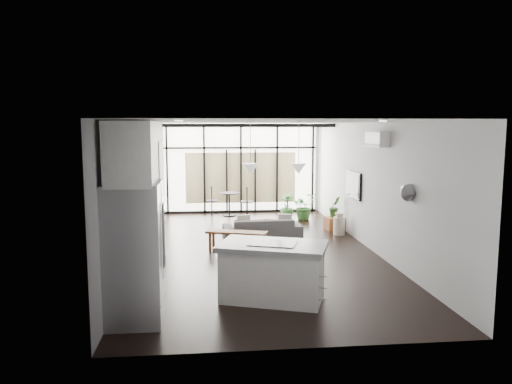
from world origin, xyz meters
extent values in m
cube|color=black|center=(0.00, 0.00, 0.00)|extent=(5.00, 10.00, 0.00)
cube|color=white|center=(0.00, 0.00, 2.80)|extent=(5.00, 10.00, 0.00)
cube|color=silver|center=(-2.50, 0.00, 1.40)|extent=(0.02, 10.00, 2.80)
cube|color=silver|center=(2.50, 0.00, 1.40)|extent=(0.02, 10.00, 2.80)
cube|color=silver|center=(0.00, 5.00, 1.40)|extent=(5.00, 0.02, 2.80)
cube|color=silver|center=(0.00, -5.00, 1.40)|extent=(5.00, 0.02, 2.80)
cube|color=black|center=(0.00, 4.88, 1.40)|extent=(5.00, 0.20, 2.80)
cube|color=white|center=(0.00, 4.00, 2.77)|extent=(4.70, 1.90, 0.06)
cube|color=beige|center=(0.00, 4.95, 1.10)|extent=(3.50, 0.02, 1.60)
cube|color=white|center=(-0.10, -3.22, 0.45)|extent=(1.88, 1.47, 0.90)
cube|color=black|center=(-0.10, -3.22, 0.91)|extent=(0.85, 0.70, 0.01)
cube|color=#A3A3A8|center=(-2.13, -3.85, 0.98)|extent=(0.76, 0.94, 1.95)
cube|color=white|center=(-2.12, -3.05, 1.25)|extent=(0.64, 0.68, 2.49)
cube|color=white|center=(-2.12, -3.50, 2.35)|extent=(0.62, 1.75, 0.86)
cone|color=white|center=(-0.40, -2.65, 2.02)|extent=(0.26, 0.26, 0.18)
cone|color=white|center=(0.40, -2.65, 2.02)|extent=(0.26, 0.26, 0.18)
imported|color=#535456|center=(0.21, 0.89, 0.36)|extent=(1.89, 0.64, 0.73)
cube|color=brown|center=(-0.46, -0.04, 0.22)|extent=(1.38, 0.74, 0.43)
cylinder|color=beige|center=(0.34, 1.41, 0.20)|extent=(0.59, 0.59, 0.39)
cube|color=brown|center=(2.25, 1.92, 0.17)|extent=(0.50, 0.50, 0.34)
imported|color=#2F6329|center=(1.75, 3.49, 0.31)|extent=(0.95, 1.00, 0.61)
imported|color=#2F6329|center=(1.28, 3.71, 0.21)|extent=(0.76, 0.84, 0.41)
imported|color=#2F6329|center=(2.25, 1.92, 0.46)|extent=(0.47, 0.63, 0.25)
cylinder|color=beige|center=(2.21, 1.31, 0.28)|extent=(0.30, 0.30, 0.56)
cube|color=black|center=(-0.41, 4.29, 0.38)|extent=(1.71, 1.03, 0.77)
cube|color=black|center=(2.46, 1.00, 1.30)|extent=(0.05, 1.10, 0.65)
cube|color=white|center=(2.38, -0.80, 2.45)|extent=(0.22, 0.90, 0.30)
cube|color=black|center=(-2.47, -0.50, 1.55)|extent=(0.04, 0.70, 0.90)
camera|label=1|loc=(-1.15, -10.74, 2.71)|focal=35.00mm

